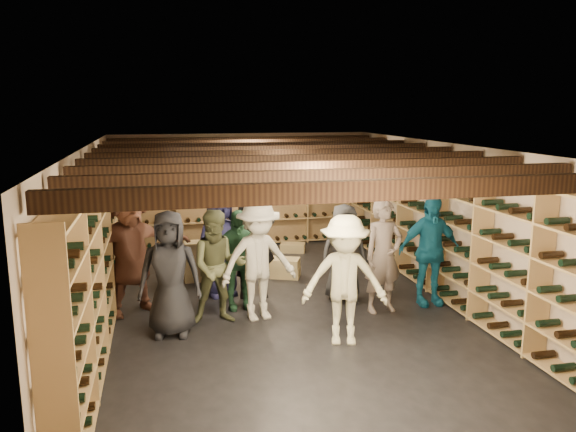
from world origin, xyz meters
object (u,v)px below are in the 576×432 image
Objects in this scene: person_7 at (383,256)px; person_9 at (258,261)px; person_0 at (170,274)px; person_10 at (237,260)px; crate_loose at (293,248)px; person_6 at (220,245)px; person_1 at (254,240)px; crate_stack_left at (198,261)px; person_3 at (345,280)px; person_2 at (218,267)px; person_5 at (130,250)px; crate_stack_right at (285,268)px; person_12 at (344,253)px; person_4 at (429,251)px.

person_9 reaches higher than person_7.
person_7 is (3.04, 0.19, 0.00)m from person_0.
person_0 reaches higher than person_10.
crate_loose is 3.03m from person_6.
person_0 is 1.81m from person_1.
crate_loose is at bearing 89.08° from person_7.
person_1 is 1.13× the size of person_6.
person_10 is at bearing -72.63° from crate_stack_left.
crate_stack_left is 0.41× the size of person_0.
person_0 is at bearing -123.80° from crate_loose.
crate_loose is at bearing 58.59° from person_10.
crate_stack_left is 3.51m from person_3.
person_2 is 0.97× the size of person_6.
person_1 is 0.99× the size of person_5.
person_6 is at bearing 69.14° from person_0.
person_5 is at bearing -155.26° from crate_stack_right.
person_2 is at bearing -126.33° from crate_stack_right.
crate_stack_right is 2.29m from person_7.
crate_stack_left is 0.43× the size of person_2.
person_6 reaches higher than crate_stack_left.
person_0 is 0.90× the size of person_1.
person_7 is at bearing -14.43° from person_9.
person_9 is at bearing -113.16° from crate_stack_right.
person_12 is at bearing 14.97° from person_2.
person_7 is (2.53, -2.13, 0.49)m from crate_stack_left.
person_4 is 2.88m from person_10.
crate_stack_right is at bearing 55.14° from person_2.
person_0 reaches higher than person_6.
person_2 is 3.18m from person_4.
person_4 is at bearing 12.86° from person_0.
person_4 is (1.27, -3.50, 0.75)m from crate_loose.
person_9 is at bearing 168.08° from person_7.
person_4 is 3.23m from person_6.
person_0 is at bearing -102.49° from crate_stack_left.
person_12 is (2.12, -1.55, 0.42)m from crate_stack_left.
person_9 is (0.57, 0.00, 0.06)m from person_2.
person_1 is (-0.68, -0.89, 0.76)m from crate_stack_right.
person_6 is at bearing 159.86° from person_12.
person_1 is 2.16m from person_3.
person_0 is 1.10m from person_5.
person_4 is at bearing -13.47° from person_10.
person_2 is 0.57m from person_9.
person_1 is (0.80, -1.08, 0.59)m from crate_stack_left.
person_5 is (-2.65, 1.72, 0.11)m from person_3.
person_2 is at bearing -127.51° from person_10.
crate_loose is 0.30× the size of person_4.
crate_stack_right is 0.35× the size of person_9.
person_12 is (1.32, -0.47, -0.17)m from person_1.
person_5 is at bearing 148.35° from person_9.
person_1 is (1.32, 1.24, 0.10)m from person_0.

